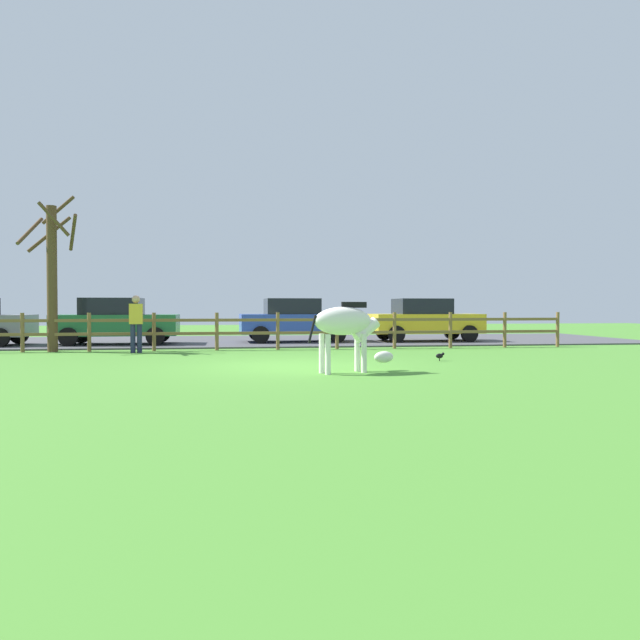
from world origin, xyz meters
TOP-DOWN VIEW (x-y plane):
  - ground_plane at (0.00, 0.00)m, footprint 60.00×60.00m
  - parking_asphalt at (0.00, 9.30)m, footprint 28.00×7.40m
  - paddock_fence at (-0.88, 5.00)m, footprint 20.35×0.11m
  - bare_tree at (-6.53, 5.12)m, footprint 1.62×1.40m
  - zebra at (0.95, -1.46)m, footprint 1.88×0.85m
  - crow_on_grass at (3.67, 0.71)m, footprint 0.21×0.10m
  - parked_car_green at (-5.23, 7.61)m, footprint 4.01×1.91m
  - parked_car_blue at (0.89, 8.19)m, footprint 4.07×2.03m
  - parked_car_yellow at (5.67, 7.91)m, footprint 4.01×1.90m
  - visitor_near_fence at (-4.05, 4.37)m, footprint 0.37×0.24m

SIDE VIEW (x-z plane):
  - ground_plane at x=0.00m, z-range 0.00..0.00m
  - parking_asphalt at x=0.00m, z-range 0.00..0.05m
  - crow_on_grass at x=3.67m, z-range 0.02..0.23m
  - paddock_fence at x=-0.88m, z-range 0.08..1.22m
  - parked_car_green at x=-5.23m, z-range 0.06..1.62m
  - parked_car_blue at x=0.89m, z-range 0.06..1.62m
  - parked_car_yellow at x=5.67m, z-range 0.06..1.62m
  - visitor_near_fence at x=-4.05m, z-range 0.09..1.73m
  - zebra at x=0.95m, z-range 0.22..1.63m
  - bare_tree at x=-6.53m, z-range 0.07..4.70m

